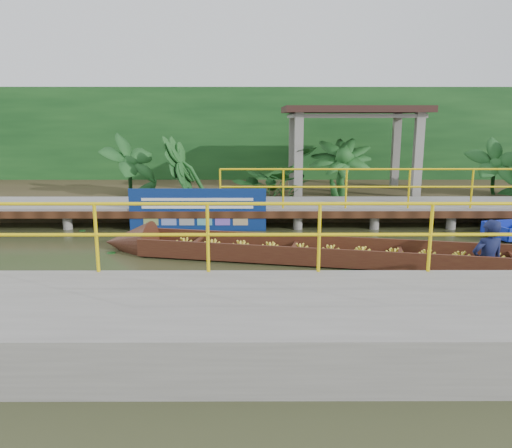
{
  "coord_description": "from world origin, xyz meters",
  "views": [
    {
      "loc": [
        -0.13,
        -10.01,
        2.84
      ],
      "look_at": [
        -0.1,
        0.5,
        0.6
      ],
      "focal_mm": 35.0,
      "sensor_mm": 36.0,
      "label": 1
    }
  ],
  "objects": [
    {
      "name": "far_dock",
      "position": [
        0.02,
        3.43,
        0.48
      ],
      "size": [
        16.0,
        2.06,
        1.66
      ],
      "color": "slate",
      "rests_on": "ground"
    },
    {
      "name": "vendor_boat",
      "position": [
        2.05,
        -0.42,
        0.24
      ],
      "size": [
        10.48,
        3.13,
        2.23
      ],
      "rotation": [
        0.0,
        0.0,
        -0.2
      ],
      "color": "#38150F",
      "rests_on": "ground"
    },
    {
      "name": "land_strip",
      "position": [
        0.0,
        7.5,
        0.23
      ],
      "size": [
        30.0,
        8.0,
        0.45
      ],
      "primitive_type": "cube",
      "color": "#312918",
      "rests_on": "ground"
    },
    {
      "name": "near_dock",
      "position": [
        1.0,
        -4.2,
        0.3
      ],
      "size": [
        18.0,
        2.4,
        1.73
      ],
      "color": "slate",
      "rests_on": "ground"
    },
    {
      "name": "ground",
      "position": [
        0.0,
        0.0,
        0.0
      ],
      "size": [
        80.0,
        80.0,
        0.0
      ],
      "primitive_type": "plane",
      "color": "#2A2F17",
      "rests_on": "ground"
    },
    {
      "name": "foliage_backdrop",
      "position": [
        0.0,
        10.0,
        2.0
      ],
      "size": [
        30.0,
        0.8,
        4.0
      ],
      "primitive_type": "cube",
      "color": "#123B17",
      "rests_on": "ground"
    },
    {
      "name": "pavilion",
      "position": [
        3.0,
        6.3,
        2.82
      ],
      "size": [
        4.4,
        3.0,
        3.0
      ],
      "color": "slate",
      "rests_on": "ground"
    },
    {
      "name": "tropical_plants",
      "position": [
        2.22,
        5.3,
        1.37
      ],
      "size": [
        14.48,
        1.48,
        1.85
      ],
      "color": "#123B17",
      "rests_on": "ground"
    },
    {
      "name": "blue_banner",
      "position": [
        -1.58,
        2.48,
        0.56
      ],
      "size": [
        3.49,
        0.04,
        1.09
      ],
      "color": "navy",
      "rests_on": "ground"
    }
  ]
}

